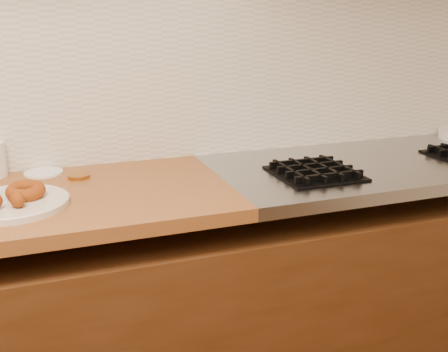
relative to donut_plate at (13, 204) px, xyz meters
The scene contains 9 objects.
wall_back 0.59m from the donut_plate, 72.67° to the left, with size 4.00×0.02×2.70m, color #B5A88A.
base_cabinet 0.54m from the donut_plate, 30.13° to the left, with size 3.60×0.60×0.77m, color #4D2B14.
stovetop 1.27m from the donut_plate, ahead, with size 1.30×0.62×0.04m, color #9EA0A5.
backsplash 0.48m from the donut_plate, 72.14° to the left, with size 3.60×0.02×0.60m, color beige.
burner_grates 1.24m from the donut_plate, ahead, with size 0.91×0.26×0.03m.
donut_plate is the anchor object (origin of this frame).
ring_donut 0.05m from the donut_plate, 28.40° to the left, with size 0.11×0.11×0.04m, color #8B3E15.
tub_lid 0.31m from the donut_plate, 73.82° to the left, with size 0.12×0.12×0.01m, color white.
brass_jar_lid 0.28m from the donut_plate, 47.79° to the left, with size 0.07×0.07×0.01m, color #A87025.
Camera 1 is at (-0.04, 0.17, 1.39)m, focal length 42.00 mm.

